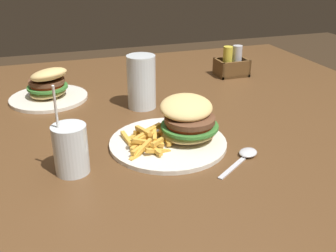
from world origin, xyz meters
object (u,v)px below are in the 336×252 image
Objects in this scene: beer_glass at (142,83)px; condiment_caddy at (232,65)px; meal_plate_far at (48,88)px; spoon at (246,154)px; juice_glass at (71,151)px; meal_plate_near at (179,129)px.

beer_glass is 1.38× the size of condiment_caddy.
beer_glass reaches higher than meal_plate_far.
spoon is 0.60m from condiment_caddy.
condiment_caddy is at bearing 39.02° from juice_glass.
meal_plate_near reaches higher than condiment_caddy.
condiment_caddy is at bearing 4.42° from meal_plate_far.
meal_plate_near is 0.56m from condiment_caddy.
juice_glass is 0.84× the size of meal_plate_far.
beer_glass is at bearing 95.28° from meal_plate_near.
condiment_caddy reaches higher than spoon.
spoon is at bearing -113.73° from condiment_caddy.
beer_glass is 0.65× the size of meal_plate_far.
meal_plate_near reaches higher than meal_plate_far.
meal_plate_near is 0.25m from beer_glass.
beer_glass is 0.38m from juice_glass.
meal_plate_near is at bearing -129.17° from condiment_caddy.
juice_glass is 0.44m from meal_plate_far.
spoon is at bearing -52.25° from meal_plate_far.
meal_plate_near is at bearing 101.77° from spoon.
juice_glass is at bearing -127.11° from beer_glass.
juice_glass is 0.78m from condiment_caddy.
spoon is at bearing -8.84° from juice_glass.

